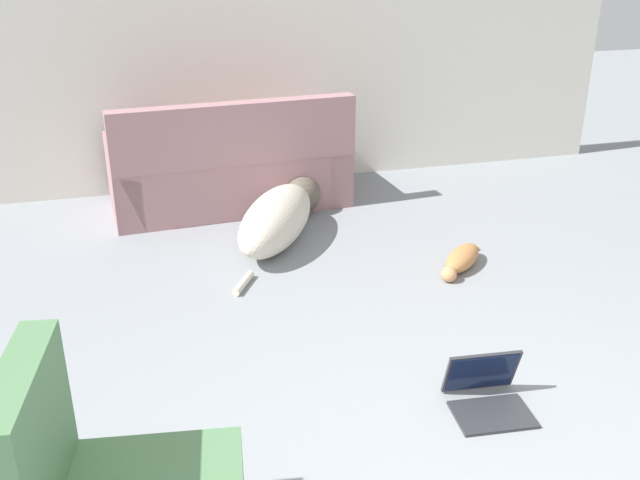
{
  "coord_description": "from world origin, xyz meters",
  "views": [
    {
      "loc": [
        -1.07,
        -1.52,
        2.05
      ],
      "look_at": [
        -0.13,
        1.88,
        0.51
      ],
      "focal_mm": 40.0,
      "sensor_mm": 36.0,
      "label": 1
    }
  ],
  "objects_px": {
    "cat": "(461,259)",
    "laptop_open": "(486,389)",
    "couch": "(230,171)",
    "dog": "(280,215)"
  },
  "relations": [
    {
      "from": "cat",
      "to": "laptop_open",
      "type": "height_order",
      "value": "laptop_open"
    },
    {
      "from": "dog",
      "to": "cat",
      "type": "height_order",
      "value": "dog"
    },
    {
      "from": "cat",
      "to": "laptop_open",
      "type": "bearing_deg",
      "value": 24.21
    },
    {
      "from": "couch",
      "to": "dog",
      "type": "xyz_separation_m",
      "value": [
        0.24,
        -0.77,
        -0.11
      ]
    },
    {
      "from": "couch",
      "to": "laptop_open",
      "type": "xyz_separation_m",
      "value": [
        0.74,
        -2.94,
        -0.21
      ]
    },
    {
      "from": "laptop_open",
      "to": "dog",
      "type": "bearing_deg",
      "value": 108.4
    },
    {
      "from": "cat",
      "to": "laptop_open",
      "type": "relative_size",
      "value": 1.27
    },
    {
      "from": "cat",
      "to": "laptop_open",
      "type": "distance_m",
      "value": 1.47
    },
    {
      "from": "couch",
      "to": "dog",
      "type": "distance_m",
      "value": 0.82
    },
    {
      "from": "dog",
      "to": "laptop_open",
      "type": "xyz_separation_m",
      "value": [
        0.51,
        -2.16,
        -0.1
      ]
    }
  ]
}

